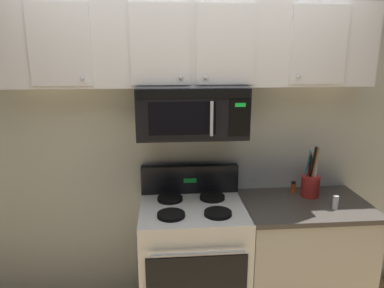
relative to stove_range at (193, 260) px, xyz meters
name	(u,v)px	position (x,y,z in m)	size (l,w,h in m)	color
back_wall	(189,135)	(0.00, 0.37, 0.88)	(5.20, 0.10, 2.70)	silver
stove_range	(193,260)	(0.00, 0.00, 0.00)	(0.76, 0.69, 1.12)	white
over_range_microwave	(191,111)	(0.00, 0.12, 1.11)	(0.76, 0.43, 0.35)	black
upper_cabinets	(191,45)	(0.00, 0.15, 1.56)	(2.50, 0.36, 0.55)	silver
counter_segment	(301,256)	(0.84, 0.01, -0.02)	(0.93, 0.65, 0.90)	#BCB7AD
utensil_crock_red	(311,183)	(0.92, 0.12, 0.54)	(0.14, 0.14, 0.40)	red
salt_shaker	(335,202)	(1.00, -0.12, 0.48)	(0.04, 0.04, 0.10)	white
spice_jar	(293,187)	(0.81, 0.20, 0.48)	(0.04, 0.04, 0.09)	#C64C19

